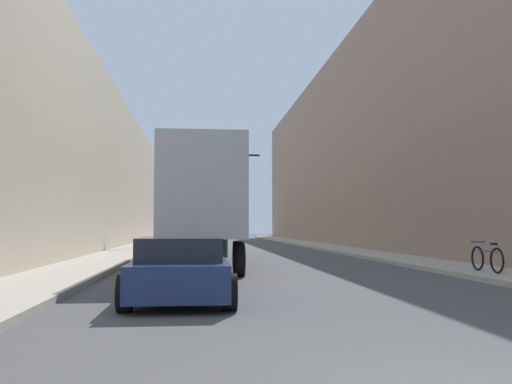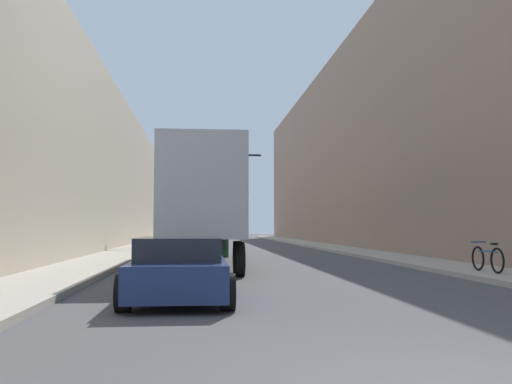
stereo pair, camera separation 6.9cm
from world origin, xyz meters
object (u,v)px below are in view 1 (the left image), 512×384
semi_truck (201,204)px  traffic_signal_gantry (184,180)px  parked_bicycle (487,259)px  sedan_car (181,269)px

semi_truck → traffic_signal_gantry: bearing=93.9°
traffic_signal_gantry → parked_bicycle: size_ratio=3.61×
semi_truck → sedan_car: size_ratio=3.12×
traffic_signal_gantry → parked_bicycle: traffic_signal_gantry is taller
semi_truck → traffic_signal_gantry: 15.39m
traffic_signal_gantry → parked_bicycle: bearing=-67.1°
semi_truck → parked_bicycle: 10.56m
sedan_car → parked_bicycle: (8.53, 4.14, -0.07)m
semi_truck → sedan_car: bearing=-92.3°
sedan_car → traffic_signal_gantry: (-0.62, 25.86, 3.86)m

